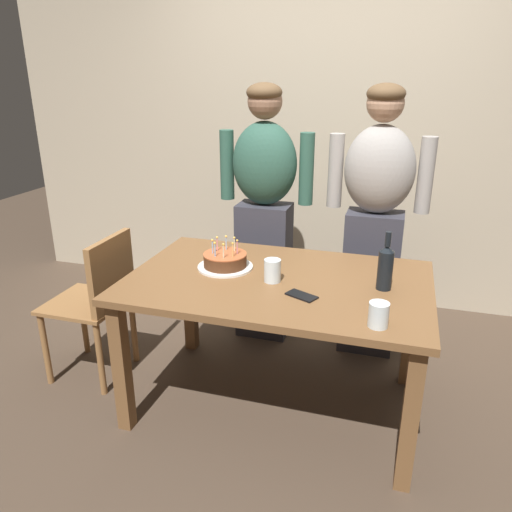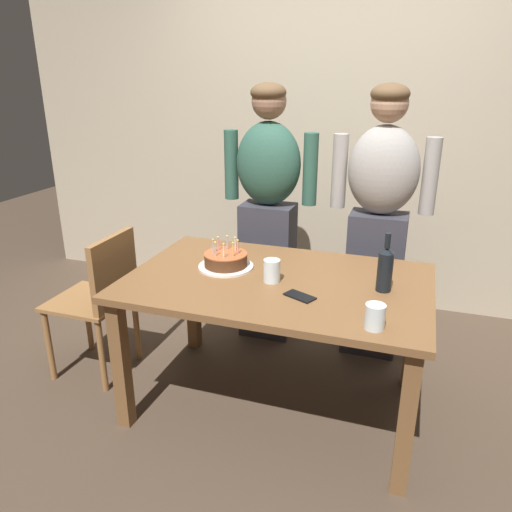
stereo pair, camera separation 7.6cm
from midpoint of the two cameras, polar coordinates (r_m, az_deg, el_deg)
The scene contains 11 objects.
ground_plane at distance 2.83m, azimuth 3.05°, elevation -16.65°, with size 10.00×10.00×0.00m, color #47382B.
back_wall at distance 3.80m, azimuth 10.03°, elevation 14.02°, with size 5.20×0.10×2.60m, color tan.
dining_table at distance 2.49m, azimuth 3.33°, elevation -4.76°, with size 1.50×0.96×0.74m.
birthday_cake at distance 2.58m, azimuth -2.70°, elevation -0.57°, with size 0.29×0.29×0.16m.
water_glass_near at distance 2.03m, azimuth 14.74°, elevation -6.85°, with size 0.08×0.08×0.10m, color silver.
water_glass_far at distance 2.40m, azimuth 2.76°, elevation -1.73°, with size 0.08×0.08×0.11m, color silver.
wine_bottle at distance 2.37m, azimuth 15.71°, elevation -1.38°, with size 0.07×0.07×0.29m.
cell_phone at distance 2.27m, azimuth 6.08°, elevation -4.70°, with size 0.14×0.07×0.01m, color black.
person_man_bearded at distance 3.16m, azimuth 2.11°, elevation 5.21°, with size 0.61×0.27×1.66m.
person_woman_cardigan at distance 3.05m, azimuth 14.83°, elevation 3.94°, with size 0.61×0.27×1.66m.
dining_chair at distance 2.95m, azimuth -16.81°, elevation -4.24°, with size 0.42×0.42×0.87m.
Camera 2 is at (0.62, -2.17, 1.70)m, focal length 34.32 mm.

